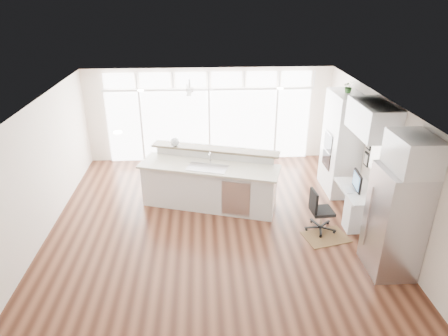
{
  "coord_description": "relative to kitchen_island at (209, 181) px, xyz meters",
  "views": [
    {
      "loc": [
        -0.22,
        -7.1,
        4.77
      ],
      "look_at": [
        0.23,
        0.6,
        1.22
      ],
      "focal_mm": 32.0,
      "sensor_mm": 36.0,
      "label": 1
    }
  ],
  "objects": [
    {
      "name": "floor",
      "position": [
        0.08,
        -1.14,
        -0.64
      ],
      "size": [
        7.0,
        8.0,
        0.02
      ],
      "primitive_type": "cube",
      "color": "#3D1E13",
      "rests_on": "ground"
    },
    {
      "name": "ceiling",
      "position": [
        0.08,
        -1.14,
        2.07
      ],
      "size": [
        7.0,
        8.0,
        0.02
      ],
      "primitive_type": "cube",
      "color": "white",
      "rests_on": "wall_back"
    },
    {
      "name": "wall_back",
      "position": [
        0.08,
        2.86,
        0.72
      ],
      "size": [
        7.0,
        0.04,
        2.7
      ],
      "primitive_type": "cube",
      "color": "silver",
      "rests_on": "floor"
    },
    {
      "name": "wall_left",
      "position": [
        -3.42,
        -1.14,
        0.72
      ],
      "size": [
        0.04,
        8.0,
        2.7
      ],
      "primitive_type": "cube",
      "color": "silver",
      "rests_on": "floor"
    },
    {
      "name": "wall_right",
      "position": [
        3.58,
        -1.14,
        0.72
      ],
      "size": [
        0.04,
        8.0,
        2.7
      ],
      "primitive_type": "cube",
      "color": "silver",
      "rests_on": "floor"
    },
    {
      "name": "glass_wall",
      "position": [
        0.08,
        2.8,
        0.42
      ],
      "size": [
        5.8,
        0.06,
        2.08
      ],
      "primitive_type": "cube",
      "color": "white",
      "rests_on": "wall_back"
    },
    {
      "name": "transom_row",
      "position": [
        0.08,
        2.8,
        1.75
      ],
      "size": [
        5.9,
        0.06,
        0.4
      ],
      "primitive_type": "cube",
      "color": "white",
      "rests_on": "wall_back"
    },
    {
      "name": "desk_window",
      "position": [
        3.54,
        -0.84,
        0.92
      ],
      "size": [
        0.04,
        0.85,
        0.85
      ],
      "primitive_type": "cube",
      "color": "white",
      "rests_on": "wall_right"
    },
    {
      "name": "ceiling_fan",
      "position": [
        -0.42,
        1.66,
        1.85
      ],
      "size": [
        1.16,
        1.16,
        0.32
      ],
      "primitive_type": "cube",
      "color": "silver",
      "rests_on": "ceiling"
    },
    {
      "name": "recessed_lights",
      "position": [
        0.08,
        -0.94,
        2.05
      ],
      "size": [
        3.4,
        3.0,
        0.02
      ],
      "primitive_type": "cube",
      "color": "white",
      "rests_on": "ceiling"
    },
    {
      "name": "oven_cabinet",
      "position": [
        3.25,
        0.66,
        0.62
      ],
      "size": [
        0.64,
        1.2,
        2.5
      ],
      "primitive_type": "cube",
      "color": "silver",
      "rests_on": "floor"
    },
    {
      "name": "desk_nook",
      "position": [
        3.21,
        -0.84,
        -0.25
      ],
      "size": [
        0.72,
        1.3,
        0.76
      ],
      "primitive_type": "cube",
      "color": "silver",
      "rests_on": "floor"
    },
    {
      "name": "upper_cabinets",
      "position": [
        3.25,
        -0.84,
        1.72
      ],
      "size": [
        0.64,
        1.3,
        0.64
      ],
      "primitive_type": "cube",
      "color": "silver",
      "rests_on": "wall_right"
    },
    {
      "name": "refrigerator",
      "position": [
        3.19,
        -2.49,
        0.37
      ],
      "size": [
        0.76,
        0.9,
        2.0
      ],
      "primitive_type": "cube",
      "color": "#B6B6BB",
      "rests_on": "floor"
    },
    {
      "name": "fridge_cabinet",
      "position": [
        3.25,
        -2.49,
        1.67
      ],
      "size": [
        0.64,
        0.9,
        0.6
      ],
      "primitive_type": "cube",
      "color": "silver",
      "rests_on": "wall_right"
    },
    {
      "name": "framed_photos",
      "position": [
        3.54,
        -0.22,
        0.77
      ],
      "size": [
        0.06,
        0.22,
        0.8
      ],
      "primitive_type": "cube",
      "color": "black",
      "rests_on": "wall_right"
    },
    {
      "name": "kitchen_island",
      "position": [
        0.0,
        0.0,
        0.0
      ],
      "size": [
        3.4,
        2.1,
        1.27
      ],
      "primitive_type": "cube",
      "rotation": [
        0.0,
        0.0,
        -0.3
      ],
      "color": "silver",
      "rests_on": "floor"
    },
    {
      "name": "rug",
      "position": [
        2.38,
        -1.46,
        -0.63
      ],
      "size": [
        1.0,
        0.82,
        0.01
      ],
      "primitive_type": "cube",
      "rotation": [
        0.0,
        0.0,
        0.23
      ],
      "color": "#3D2713",
      "rests_on": "floor"
    },
    {
      "name": "office_chair",
      "position": [
        2.33,
        -1.18,
        -0.16
      ],
      "size": [
        0.52,
        0.49,
        0.94
      ],
      "primitive_type": "cube",
      "rotation": [
        0.0,
        0.0,
        0.07
      ],
      "color": "black",
      "rests_on": "floor"
    },
    {
      "name": "fishbowl",
      "position": [
        -0.79,
        0.66,
        0.74
      ],
      "size": [
        0.26,
        0.26,
        0.22
      ],
      "primitive_type": "sphere",
      "rotation": [
        0.0,
        0.0,
        -0.2
      ],
      "color": "silver",
      "rests_on": "kitchen_island"
    },
    {
      "name": "monitor",
      "position": [
        3.13,
        -0.84,
        0.34
      ],
      "size": [
        0.14,
        0.53,
        0.44
      ],
      "primitive_type": "cube",
      "rotation": [
        0.0,
        0.0,
        -0.09
      ],
      "color": "black",
      "rests_on": "desk_nook"
    },
    {
      "name": "keyboard",
      "position": [
        2.96,
        -0.84,
        0.14
      ],
      "size": [
        0.17,
        0.36,
        0.02
      ],
      "primitive_type": "cube",
      "rotation": [
        0.0,
        0.0,
        -0.13
      ],
      "color": "silver",
      "rests_on": "desk_nook"
    },
    {
      "name": "potted_plant",
      "position": [
        3.25,
        0.66,
        1.98
      ],
      "size": [
        0.28,
        0.3,
        0.22
      ],
      "primitive_type": "imported",
      "rotation": [
        0.0,
        0.0,
        -0.09
      ],
      "color": "#295524",
      "rests_on": "oven_cabinet"
    }
  ]
}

